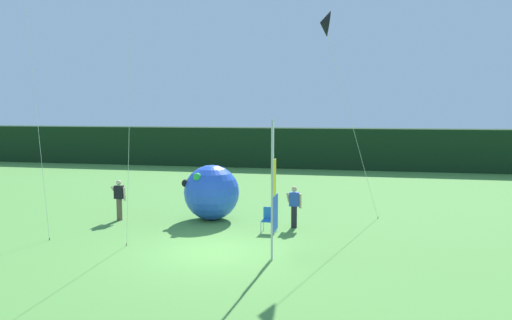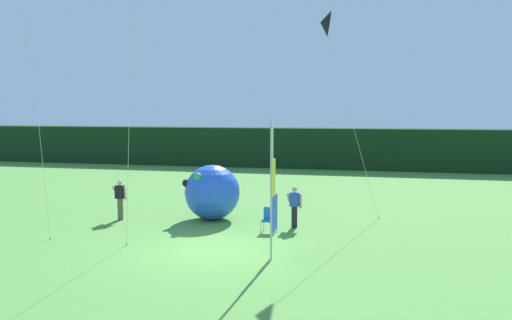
{
  "view_description": "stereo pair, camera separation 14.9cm",
  "coord_description": "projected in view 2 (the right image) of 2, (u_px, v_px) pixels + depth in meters",
  "views": [
    {
      "loc": [
        4.4,
        -14.24,
        4.35
      ],
      "look_at": [
        0.92,
        2.02,
        2.69
      ],
      "focal_mm": 34.29,
      "sensor_mm": 36.0,
      "label": 1
    },
    {
      "loc": [
        4.55,
        -14.21,
        4.35
      ],
      "look_at": [
        0.92,
        2.02,
        2.69
      ],
      "focal_mm": 34.29,
      "sensor_mm": 36.0,
      "label": 2
    }
  ],
  "objects": [
    {
      "name": "distant_treeline",
      "position": [
        305.0,
        148.0,
        37.76
      ],
      "size": [
        80.0,
        2.4,
        3.06
      ],
      "primitive_type": "cube",
      "color": "black",
      "rests_on": "ground"
    },
    {
      "name": "ground_plane",
      "position": [
        213.0,
        251.0,
        15.22
      ],
      "size": [
        120.0,
        120.0,
        0.0
      ],
      "primitive_type": "plane",
      "color": "#518E3D"
    },
    {
      "name": "kite_black_delta_3",
      "position": [
        325.0,
        24.0,
        17.81
      ],
      "size": [
        2.45,
        2.3,
        8.03
      ],
      "color": "brown",
      "rests_on": "ground"
    },
    {
      "name": "folding_chair",
      "position": [
        269.0,
        218.0,
        17.61
      ],
      "size": [
        0.51,
        0.51,
        0.89
      ],
      "color": "#BCBCC1",
      "rests_on": "ground"
    },
    {
      "name": "person_near_banner",
      "position": [
        294.0,
        206.0,
        18.24
      ],
      "size": [
        0.55,
        0.48,
        1.56
      ],
      "color": "black",
      "rests_on": "ground"
    },
    {
      "name": "banner_flag",
      "position": [
        273.0,
        192.0,
        14.4
      ],
      "size": [
        0.06,
        1.03,
        4.12
      ],
      "color": "#B7B7BC",
      "rests_on": "ground"
    },
    {
      "name": "inflatable_balloon",
      "position": [
        212.0,
        192.0,
        19.58
      ],
      "size": [
        2.22,
        2.21,
        2.21
      ],
      "color": "blue",
      "rests_on": "ground"
    },
    {
      "name": "person_mid_field",
      "position": [
        120.0,
        199.0,
        19.55
      ],
      "size": [
        0.55,
        0.48,
        1.62
      ],
      "color": "brown",
      "rests_on": "ground"
    }
  ]
}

